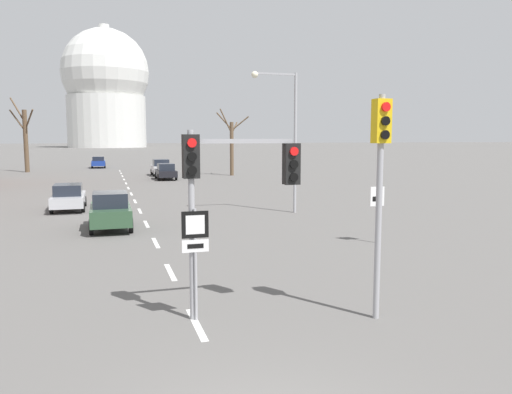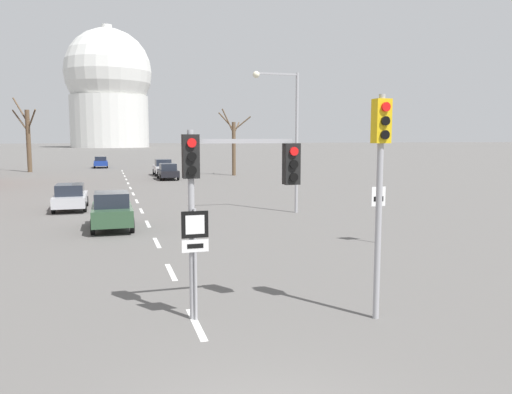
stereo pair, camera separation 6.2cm
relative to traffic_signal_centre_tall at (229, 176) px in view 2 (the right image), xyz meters
The scene contains 26 objects.
lane_stripe_0 3.36m from the traffic_signal_centre_tall, 158.38° to the right, with size 0.16×2.00×0.01m, color silver.
lane_stripe_1 5.34m from the traffic_signal_centre_tall, 101.62° to the left, with size 0.16×2.00×0.01m, color silver.
lane_stripe_2 9.29m from the traffic_signal_centre_tall, 95.64° to the left, with size 0.16×2.00×0.01m, color silver.
lane_stripe_3 13.58m from the traffic_signal_centre_tall, 93.72° to the left, with size 0.16×2.00×0.01m, color silver.
lane_stripe_4 17.98m from the traffic_signal_centre_tall, 92.77° to the left, with size 0.16×2.00×0.01m, color silver.
lane_stripe_5 22.41m from the traffic_signal_centre_tall, 92.21° to the left, with size 0.16×2.00×0.01m, color silver.
lane_stripe_6 26.87m from the traffic_signal_centre_tall, 91.84° to the left, with size 0.16×2.00×0.01m, color silver.
lane_stripe_7 31.34m from the traffic_signal_centre_tall, 91.57° to the left, with size 0.16×2.00×0.01m, color silver.
lane_stripe_8 35.82m from the traffic_signal_centre_tall, 91.37° to the left, with size 0.16×2.00×0.01m, color silver.
lane_stripe_9 40.30m from the traffic_signal_centre_tall, 91.22° to the left, with size 0.16×2.00×0.01m, color silver.
lane_stripe_10 44.79m from the traffic_signal_centre_tall, 91.10° to the left, with size 0.16×2.00×0.01m, color silver.
lane_stripe_11 49.27m from the traffic_signal_centre_tall, 91.00° to the left, with size 0.16×2.00×0.01m, color silver.
lane_stripe_12 53.77m from the traffic_signal_centre_tall, 90.91° to the left, with size 0.16×2.00×0.01m, color silver.
traffic_signal_centre_tall is the anchor object (origin of this frame).
traffic_signal_near_right 3.36m from the traffic_signal_centre_tall, 20.09° to the right, with size 0.36×0.34×5.04m.
route_sign_post 1.71m from the traffic_signal_centre_tall, behind, with size 0.60×0.08×2.55m.
speed_limit_sign 9.84m from the traffic_signal_centre_tall, 39.71° to the left, with size 0.60×0.08×2.27m.
street_lamp_right 16.17m from the traffic_signal_centre_tall, 65.03° to the left, with size 2.56×0.36×7.57m.
sedan_near_left 61.32m from the traffic_signal_centre_tall, 93.23° to the left, with size 1.87×4.14×1.59m.
sedan_near_right 44.67m from the traffic_signal_centre_tall, 85.83° to the left, with size 1.97×4.16×1.78m.
sedan_mid_centre 12.71m from the traffic_signal_centre_tall, 101.50° to the left, with size 1.81×3.85×1.70m.
sedan_far_left 20.04m from the traffic_signal_centre_tall, 103.70° to the left, with size 1.82×4.26×1.49m.
sedan_far_right 39.14m from the traffic_signal_centre_tall, 85.41° to the left, with size 1.86×4.38×1.59m.
bare_tree_left_near 55.91m from the traffic_signal_centre_tall, 102.05° to the left, with size 3.35×4.61×9.03m.
bare_tree_right_near 43.64m from the traffic_signal_centre_tall, 75.78° to the left, with size 3.43×1.85×7.25m.
capitol_dome 219.79m from the traffic_signal_centre_tall, 90.22° to the left, with size 37.01×37.01×52.28m.
Camera 2 is at (-1.77, -5.67, 4.10)m, focal length 35.00 mm.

